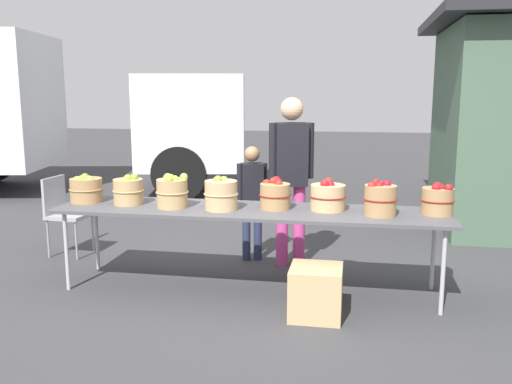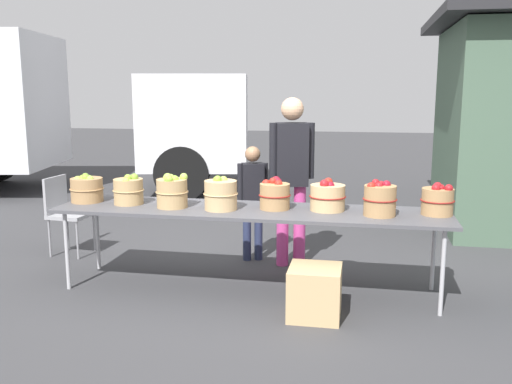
{
  "view_description": "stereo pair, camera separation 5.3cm",
  "coord_description": "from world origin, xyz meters",
  "px_view_note": "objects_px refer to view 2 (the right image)",
  "views": [
    {
      "loc": [
        0.92,
        -4.77,
        1.79
      ],
      "look_at": [
        0.0,
        0.3,
        0.85
      ],
      "focal_mm": 39.16,
      "sensor_mm": 36.0,
      "label": 1
    },
    {
      "loc": [
        0.97,
        -4.76,
        1.79
      ],
      "look_at": [
        0.0,
        0.3,
        0.85
      ],
      "focal_mm": 39.16,
      "sensor_mm": 36.0,
      "label": 2
    }
  ],
  "objects_px": {
    "apple_basket_green_2": "(172,192)",
    "apple_basket_red_2": "(380,199)",
    "child_customer": "(253,194)",
    "produce_crate": "(315,292)",
    "apple_basket_red_1": "(328,197)",
    "apple_basket_red_3": "(438,200)",
    "apple_basket_green_0": "(87,189)",
    "apple_basket_green_3": "(221,194)",
    "market_table": "(250,212)",
    "apple_basket_green_1": "(129,190)",
    "vendor_adult": "(292,168)",
    "apple_basket_red_0": "(275,195)",
    "folding_chair": "(65,209)"
  },
  "relations": [
    {
      "from": "apple_basket_red_0",
      "to": "apple_basket_red_2",
      "type": "height_order",
      "value": "apple_basket_red_2"
    },
    {
      "from": "apple_basket_green_0",
      "to": "vendor_adult",
      "type": "xyz_separation_m",
      "value": [
        1.85,
        0.75,
        0.14
      ]
    },
    {
      "from": "apple_basket_green_3",
      "to": "apple_basket_red_1",
      "type": "height_order",
      "value": "apple_basket_green_3"
    },
    {
      "from": "apple_basket_red_2",
      "to": "apple_basket_green_2",
      "type": "bearing_deg",
      "value": -179.78
    },
    {
      "from": "market_table",
      "to": "apple_basket_red_2",
      "type": "distance_m",
      "value": 1.14
    },
    {
      "from": "apple_basket_red_3",
      "to": "apple_basket_red_0",
      "type": "bearing_deg",
      "value": -179.31
    },
    {
      "from": "apple_basket_red_2",
      "to": "apple_basket_red_3",
      "type": "distance_m",
      "value": 0.5
    },
    {
      "from": "vendor_adult",
      "to": "apple_basket_green_0",
      "type": "bearing_deg",
      "value": 8.37
    },
    {
      "from": "apple_basket_green_1",
      "to": "apple_basket_green_3",
      "type": "distance_m",
      "value": 0.9
    },
    {
      "from": "child_customer",
      "to": "produce_crate",
      "type": "height_order",
      "value": "child_customer"
    },
    {
      "from": "apple_basket_red_2",
      "to": "apple_basket_green_1",
      "type": "bearing_deg",
      "value": 178.39
    },
    {
      "from": "market_table",
      "to": "apple_basket_green_2",
      "type": "xyz_separation_m",
      "value": [
        -0.7,
        -0.06,
        0.17
      ]
    },
    {
      "from": "apple_basket_green_2",
      "to": "apple_basket_red_2",
      "type": "relative_size",
      "value": 1.02
    },
    {
      "from": "apple_basket_green_2",
      "to": "vendor_adult",
      "type": "xyz_separation_m",
      "value": [
        0.97,
        0.85,
        0.12
      ]
    },
    {
      "from": "apple_basket_green_3",
      "to": "folding_chair",
      "type": "xyz_separation_m",
      "value": [
        -1.98,
        0.81,
        -0.38
      ]
    },
    {
      "from": "folding_chair",
      "to": "market_table",
      "type": "bearing_deg",
      "value": -104.64
    },
    {
      "from": "apple_basket_green_2",
      "to": "apple_basket_red_3",
      "type": "xyz_separation_m",
      "value": [
        2.31,
        0.13,
        -0.02
      ]
    },
    {
      "from": "apple_basket_red_1",
      "to": "apple_basket_red_3",
      "type": "relative_size",
      "value": 1.14
    },
    {
      "from": "apple_basket_green_2",
      "to": "apple_basket_red_3",
      "type": "bearing_deg",
      "value": 3.17
    },
    {
      "from": "apple_basket_green_2",
      "to": "vendor_adult",
      "type": "bearing_deg",
      "value": 41.2
    },
    {
      "from": "apple_basket_green_0",
      "to": "child_customer",
      "type": "distance_m",
      "value": 1.68
    },
    {
      "from": "apple_basket_red_3",
      "to": "vendor_adult",
      "type": "bearing_deg",
      "value": 151.54
    },
    {
      "from": "apple_basket_green_1",
      "to": "apple_basket_green_2",
      "type": "distance_m",
      "value": 0.45
    },
    {
      "from": "apple_basket_green_3",
      "to": "child_customer",
      "type": "relative_size",
      "value": 0.25
    },
    {
      "from": "apple_basket_green_3",
      "to": "apple_basket_red_3",
      "type": "bearing_deg",
      "value": 4.22
    },
    {
      "from": "market_table",
      "to": "vendor_adult",
      "type": "distance_m",
      "value": 0.89
    },
    {
      "from": "folding_chair",
      "to": "apple_basket_red_0",
      "type": "bearing_deg",
      "value": -101.97
    },
    {
      "from": "apple_basket_green_2",
      "to": "folding_chair",
      "type": "height_order",
      "value": "apple_basket_green_2"
    },
    {
      "from": "vendor_adult",
      "to": "apple_basket_red_0",
      "type": "bearing_deg",
      "value": 71.93
    },
    {
      "from": "apple_basket_red_0",
      "to": "vendor_adult",
      "type": "distance_m",
      "value": 0.76
    },
    {
      "from": "market_table",
      "to": "apple_basket_red_3",
      "type": "relative_size",
      "value": 12.34
    },
    {
      "from": "apple_basket_red_0",
      "to": "apple_basket_green_2",
      "type": "bearing_deg",
      "value": -173.08
    },
    {
      "from": "apple_basket_green_0",
      "to": "apple_basket_green_2",
      "type": "distance_m",
      "value": 0.89
    },
    {
      "from": "apple_basket_red_3",
      "to": "produce_crate",
      "type": "bearing_deg",
      "value": -148.98
    },
    {
      "from": "apple_basket_green_2",
      "to": "apple_basket_red_1",
      "type": "height_order",
      "value": "apple_basket_green_2"
    },
    {
      "from": "apple_basket_green_2",
      "to": "apple_basket_red_2",
      "type": "xyz_separation_m",
      "value": [
        1.83,
        0.01,
        -0.0
      ]
    },
    {
      "from": "apple_basket_red_0",
      "to": "produce_crate",
      "type": "xyz_separation_m",
      "value": [
        0.42,
        -0.57,
        -0.67
      ]
    },
    {
      "from": "market_table",
      "to": "apple_basket_red_3",
      "type": "xyz_separation_m",
      "value": [
        1.61,
        0.07,
        0.16
      ]
    },
    {
      "from": "apple_basket_green_0",
      "to": "child_customer",
      "type": "bearing_deg",
      "value": 30.8
    },
    {
      "from": "apple_basket_red_1",
      "to": "apple_basket_red_3",
      "type": "distance_m",
      "value": 0.93
    },
    {
      "from": "apple_basket_green_1",
      "to": "vendor_adult",
      "type": "xyz_separation_m",
      "value": [
        1.42,
        0.78,
        0.14
      ]
    },
    {
      "from": "apple_basket_green_1",
      "to": "vendor_adult",
      "type": "height_order",
      "value": "vendor_adult"
    },
    {
      "from": "apple_basket_red_0",
      "to": "produce_crate",
      "type": "distance_m",
      "value": 0.97
    },
    {
      "from": "apple_basket_green_0",
      "to": "apple_basket_green_2",
      "type": "height_order",
      "value": "apple_basket_green_2"
    },
    {
      "from": "apple_basket_red_0",
      "to": "child_customer",
      "type": "relative_size",
      "value": 0.23
    },
    {
      "from": "apple_basket_red_0",
      "to": "folding_chair",
      "type": "bearing_deg",
      "value": 164.27
    },
    {
      "from": "market_table",
      "to": "apple_basket_green_1",
      "type": "relative_size",
      "value": 12.08
    },
    {
      "from": "apple_basket_green_1",
      "to": "apple_basket_green_3",
      "type": "bearing_deg",
      "value": -5.07
    },
    {
      "from": "produce_crate",
      "to": "apple_basket_green_1",
      "type": "bearing_deg",
      "value": 163.48
    },
    {
      "from": "market_table",
      "to": "produce_crate",
      "type": "height_order",
      "value": "market_table"
    }
  ]
}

